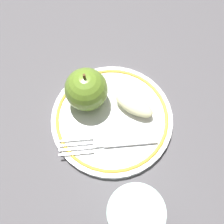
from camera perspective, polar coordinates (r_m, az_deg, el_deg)
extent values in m
plane|color=#504D51|center=(0.56, -0.39, 0.53)|extent=(2.00, 2.00, 0.00)
cylinder|color=white|center=(0.55, 0.00, -1.27)|extent=(0.21, 0.21, 0.01)
torus|color=gold|center=(0.54, 0.00, -1.04)|extent=(0.20, 0.20, 0.01)
sphere|color=olive|center=(0.53, -4.74, 4.14)|extent=(0.07, 0.07, 0.07)
cylinder|color=brown|center=(0.49, -5.09, 6.46)|extent=(0.00, 0.00, 0.01)
ellipsoid|color=beige|center=(0.54, 4.08, 1.20)|extent=(0.08, 0.06, 0.02)
cube|color=silver|center=(0.52, 3.44, -5.47)|extent=(0.06, 0.08, 0.00)
cube|color=silver|center=(0.52, -2.47, -5.99)|extent=(0.02, 0.02, 0.00)
cube|color=silver|center=(0.53, -6.62, -5.08)|extent=(0.03, 0.05, 0.00)
cube|color=silver|center=(0.52, -6.58, -5.90)|extent=(0.03, 0.05, 0.00)
cube|color=silver|center=(0.52, -6.54, -6.73)|extent=(0.03, 0.05, 0.00)
cube|color=silver|center=(0.52, -6.51, -7.56)|extent=(0.03, 0.05, 0.00)
cylinder|color=silver|center=(0.46, 4.00, -18.71)|extent=(0.07, 0.07, 0.11)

